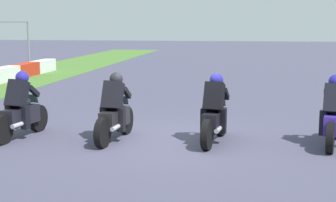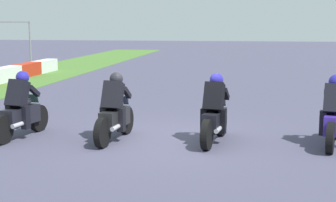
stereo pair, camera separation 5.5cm
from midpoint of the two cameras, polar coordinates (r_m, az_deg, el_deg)
ground_plane at (r=11.28m, az=0.53°, el=-4.42°), size 120.00×120.00×0.00m
rider_lane_a at (r=11.19m, az=18.34°, el=-1.72°), size 2.02×0.64×1.51m
rider_lane_b at (r=10.97m, az=5.44°, el=-1.51°), size 2.04×0.60×1.51m
rider_lane_c at (r=11.18m, az=-5.89°, el=-1.32°), size 2.04×0.58×1.51m
rider_lane_d at (r=11.87m, az=-16.15°, el=-1.03°), size 2.04×0.60×1.51m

